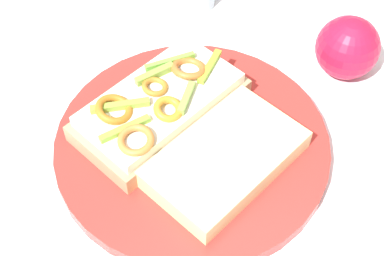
{
  "coord_description": "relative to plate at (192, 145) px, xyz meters",
  "views": [
    {
      "loc": [
        -0.35,
        0.08,
        0.49
      ],
      "look_at": [
        0.0,
        0.0,
        0.04
      ],
      "focal_mm": 53.13,
      "sensor_mm": 36.0,
      "label": 1
    }
  ],
  "objects": [
    {
      "name": "plate",
      "position": [
        0.0,
        0.0,
        0.0
      ],
      "size": [
        0.29,
        0.29,
        0.02
      ],
      "primitive_type": "cylinder",
      "color": "red",
      "rests_on": "ground_plane"
    },
    {
      "name": "bread_slice_side",
      "position": [
        -0.04,
        -0.03,
        0.02
      ],
      "size": [
        0.16,
        0.18,
        0.02
      ],
      "primitive_type": "cube",
      "rotation": [
        0.0,
        0.0,
        5.29
      ],
      "color": "beige",
      "rests_on": "plate"
    },
    {
      "name": "sandwich",
      "position": [
        0.04,
        0.03,
        0.03
      ],
      "size": [
        0.18,
        0.21,
        0.05
      ],
      "rotation": [
        0.0,
        0.0,
        5.29
      ],
      "color": "tan",
      "rests_on": "plate"
    },
    {
      "name": "ground_plane",
      "position": [
        0.0,
        0.0,
        -0.01
      ],
      "size": [
        2.0,
        2.0,
        0.0
      ],
      "primitive_type": "plane",
      "color": "silver",
      "rests_on": "ground"
    },
    {
      "name": "apple_3",
      "position": [
        0.07,
        -0.2,
        0.03
      ],
      "size": [
        0.1,
        0.1,
        0.07
      ],
      "primitive_type": "sphere",
      "rotation": [
        0.0,
        0.0,
        0.99
      ],
      "color": "#B71435",
      "rests_on": "ground_plane"
    }
  ]
}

